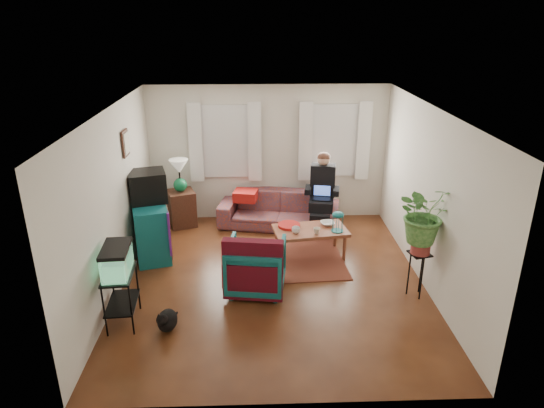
{
  "coord_description": "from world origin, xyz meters",
  "views": [
    {
      "loc": [
        -0.25,
        -6.43,
        3.81
      ],
      "look_at": [
        0.0,
        0.4,
        1.1
      ],
      "focal_mm": 32.0,
      "sensor_mm": 36.0,
      "label": 1
    }
  ],
  "objects_px": {
    "coffee_table": "(310,242)",
    "plant_stand": "(417,274)",
    "sofa": "(279,204)",
    "aquarium_stand": "(122,298)",
    "dresser": "(151,229)",
    "side_table": "(182,208)",
    "armchair": "(256,264)"
  },
  "relations": [
    {
      "from": "coffee_table",
      "to": "plant_stand",
      "type": "xyz_separation_m",
      "value": [
        1.39,
        -1.27,
        0.09
      ]
    },
    {
      "from": "plant_stand",
      "to": "armchair",
      "type": "bearing_deg",
      "value": 173.66
    },
    {
      "from": "armchair",
      "to": "plant_stand",
      "type": "relative_size",
      "value": 1.23
    },
    {
      "from": "side_table",
      "to": "coffee_table",
      "type": "xyz_separation_m",
      "value": [
        2.3,
        -1.35,
        -0.1
      ]
    },
    {
      "from": "sofa",
      "to": "aquarium_stand",
      "type": "height_order",
      "value": "sofa"
    },
    {
      "from": "plant_stand",
      "to": "aquarium_stand",
      "type": "bearing_deg",
      "value": -172.84
    },
    {
      "from": "dresser",
      "to": "plant_stand",
      "type": "relative_size",
      "value": 1.53
    },
    {
      "from": "side_table",
      "to": "armchair",
      "type": "bearing_deg",
      "value": -59.45
    },
    {
      "from": "aquarium_stand",
      "to": "plant_stand",
      "type": "xyz_separation_m",
      "value": [
        4.04,
        0.51,
        -0.02
      ]
    },
    {
      "from": "sofa",
      "to": "coffee_table",
      "type": "relative_size",
      "value": 1.87
    },
    {
      "from": "sofa",
      "to": "coffee_table",
      "type": "height_order",
      "value": "sofa"
    },
    {
      "from": "aquarium_stand",
      "to": "coffee_table",
      "type": "bearing_deg",
      "value": 29.52
    },
    {
      "from": "dresser",
      "to": "armchair",
      "type": "relative_size",
      "value": 1.24
    },
    {
      "from": "dresser",
      "to": "aquarium_stand",
      "type": "bearing_deg",
      "value": -105.98
    },
    {
      "from": "side_table",
      "to": "armchair",
      "type": "relative_size",
      "value": 0.82
    },
    {
      "from": "dresser",
      "to": "coffee_table",
      "type": "relative_size",
      "value": 0.88
    },
    {
      "from": "dresser",
      "to": "side_table",
      "type": "bearing_deg",
      "value": 58.61
    },
    {
      "from": "aquarium_stand",
      "to": "plant_stand",
      "type": "distance_m",
      "value": 4.07
    },
    {
      "from": "dresser",
      "to": "coffee_table",
      "type": "bearing_deg",
      "value": -18.83
    },
    {
      "from": "side_table",
      "to": "aquarium_stand",
      "type": "xyz_separation_m",
      "value": [
        -0.35,
        -3.13,
        0.02
      ]
    },
    {
      "from": "sofa",
      "to": "plant_stand",
      "type": "xyz_separation_m",
      "value": [
        1.85,
        -2.52,
        -0.1
      ]
    },
    {
      "from": "coffee_table",
      "to": "plant_stand",
      "type": "distance_m",
      "value": 1.88
    },
    {
      "from": "aquarium_stand",
      "to": "armchair",
      "type": "distance_m",
      "value": 1.91
    },
    {
      "from": "sofa",
      "to": "dresser",
      "type": "relative_size",
      "value": 2.14
    },
    {
      "from": "sofa",
      "to": "coffee_table",
      "type": "distance_m",
      "value": 1.35
    },
    {
      "from": "sofa",
      "to": "aquarium_stand",
      "type": "relative_size",
      "value": 3.05
    },
    {
      "from": "sofa",
      "to": "side_table",
      "type": "height_order",
      "value": "sofa"
    },
    {
      "from": "side_table",
      "to": "aquarium_stand",
      "type": "relative_size",
      "value": 0.94
    },
    {
      "from": "dresser",
      "to": "plant_stand",
      "type": "height_order",
      "value": "dresser"
    },
    {
      "from": "side_table",
      "to": "aquarium_stand",
      "type": "bearing_deg",
      "value": -96.38
    },
    {
      "from": "sofa",
      "to": "aquarium_stand",
      "type": "distance_m",
      "value": 3.74
    },
    {
      "from": "dresser",
      "to": "plant_stand",
      "type": "xyz_separation_m",
      "value": [
        4.03,
        -1.41,
        -0.13
      ]
    }
  ]
}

